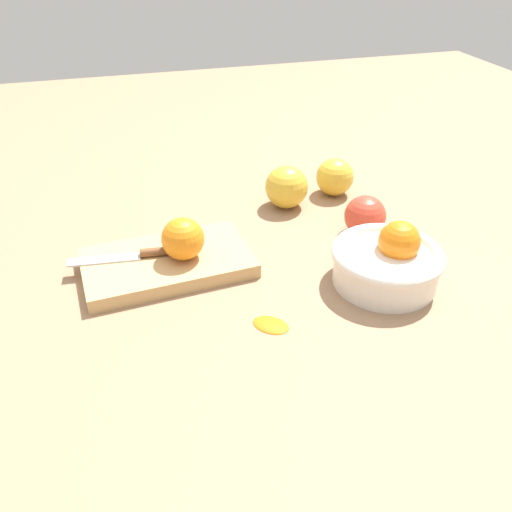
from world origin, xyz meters
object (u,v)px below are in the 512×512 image
cutting_board (167,261)px  orange_on_board (183,239)px  bowl (388,261)px  apple_mid_left (365,216)px  knife (133,255)px  apple_front_left_2 (335,177)px  apple_front_left (287,187)px

cutting_board → orange_on_board: size_ratio=3.92×
bowl → apple_mid_left: bowl is taller
cutting_board → knife: size_ratio=1.65×
bowl → apple_front_left_2: size_ratio=2.28×
bowl → knife: bearing=-20.8°
cutting_board → apple_front_left_2: (-0.36, -0.17, 0.02)m
bowl → apple_front_left: 0.28m
apple_front_left → apple_front_left_2: bearing=-168.1°
cutting_board → orange_on_board: bearing=152.7°
orange_on_board → cutting_board: bearing=-27.3°
knife → apple_front_left: 0.33m
orange_on_board → knife: (0.08, -0.02, -0.03)m
orange_on_board → apple_front_left_2: bearing=-151.3°
cutting_board → orange_on_board: orange_on_board is taller
cutting_board → knife: (0.05, -0.01, 0.02)m
bowl → apple_front_left: bearing=-76.8°
orange_on_board → apple_mid_left: bearing=-176.2°
apple_front_left → apple_mid_left: apple_front_left is taller
orange_on_board → apple_mid_left: 0.32m
orange_on_board → apple_front_left_2: orange_on_board is taller
apple_front_left_2 → apple_front_left: bearing=11.9°
apple_mid_left → apple_front_left: bearing=-55.2°
apple_front_left_2 → knife: bearing=21.6°
bowl → orange_on_board: bowl is taller
cutting_board → orange_on_board: 0.05m
apple_mid_left → bowl: bearing=77.5°
apple_front_left_2 → apple_mid_left: bearing=85.5°
bowl → apple_mid_left: size_ratio=2.33×
knife → apple_front_left: (-0.30, -0.14, 0.01)m
apple_mid_left → orange_on_board: bearing=3.8°
bowl → orange_on_board: bearing=-22.4°
bowl → cutting_board: 0.34m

